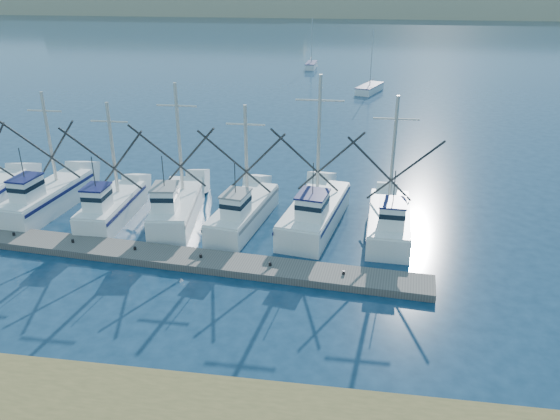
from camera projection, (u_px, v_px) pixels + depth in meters
The scene contains 6 objects.
ground at pixel (315, 337), 24.47m from camera, with size 500.00×500.00×0.00m, color #0D253B.
floating_dock at pixel (152, 255), 31.15m from camera, with size 31.43×2.10×0.42m, color #5B5751.
dune_ridge at pixel (362, 0), 212.75m from camera, with size 360.00×60.00×10.00m, color tan.
trawler_fleet at pixel (182, 208), 35.38m from camera, with size 30.41×8.89×9.40m.
sailboat_near at pixel (370, 89), 73.90m from camera, with size 3.92×6.38×8.10m.
sailboat_far at pixel (311, 65), 92.24m from camera, with size 1.67×5.16×8.10m.
Camera 1 is at (1.39, -20.13, 15.06)m, focal length 35.00 mm.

